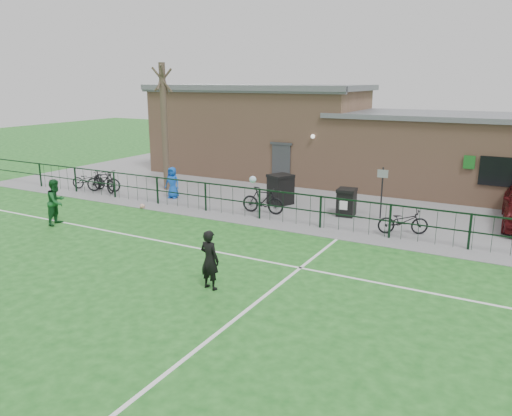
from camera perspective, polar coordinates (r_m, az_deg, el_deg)
The scene contains 20 objects.
ground at distance 12.25m, azimuth -11.58°, elevation -11.06°, with size 90.00×90.00×0.00m, color #1A5A1C.
paving_strip at distance 23.59m, azimuth 10.02°, elevation 1.47°, with size 34.00×13.00×0.02m, color slate.
pitch_line_touch at distance 18.45m, azimuth 4.20°, elevation -2.00°, with size 28.00×0.10×0.01m, color white.
pitch_line_mid at distance 15.25m, azimuth -1.82°, elevation -5.54°, with size 28.00×0.10×0.01m, color white.
pitch_line_perp at distance 11.17m, azimuth -3.49°, elevation -13.39°, with size 0.10×16.00×0.01m, color white.
perimeter_fence at distance 18.47m, azimuth 4.50°, elevation -0.07°, with size 28.00×0.10×1.20m, color black.
bare_tree at distance 24.37m, azimuth -10.42°, elevation 8.99°, with size 0.30×0.30×6.00m, color #46372A.
wheelie_bin_left at distance 21.39m, azimuth 2.82°, elevation 2.03°, with size 0.80×0.90×1.21m, color black.
wheelie_bin_right at distance 19.89m, azimuth 10.30°, elevation 0.54°, with size 0.66×0.74×0.99m, color black.
sign_post at distance 19.62m, azimuth 14.17°, elevation 1.65°, with size 0.06×0.06×2.00m, color black.
bicycle_a at distance 25.78m, azimuth -18.59°, elevation 3.06°, with size 0.59×1.70×0.89m, color black.
bicycle_b at distance 24.87m, azimuth -17.04°, elevation 2.96°, with size 0.49×1.72×1.03m, color black.
bicycle_c at distance 24.93m, azimuth -17.00°, elevation 3.03°, with size 0.71×2.03×1.07m, color black.
bicycle_d at distance 19.90m, azimuth 0.79°, elevation 0.89°, with size 0.50×1.77×1.06m, color black.
bicycle_e at distance 17.99m, azimuth 16.45°, elevation -1.45°, with size 0.60×1.72×0.90m, color black.
spectator_child at distance 22.79m, azimuth -9.53°, elevation 2.88°, with size 0.69×0.45×1.41m, color blue.
goalkeeper_kick at distance 12.86m, azimuth -5.14°, elevation -5.57°, with size 1.05×3.72×2.32m.
outfield_player at distance 19.83m, azimuth -21.86°, elevation 0.66°, with size 0.82×0.64×1.70m, color #185425.
ball_ground at distance 21.32m, azimuth -12.86°, elevation 0.20°, with size 0.21×0.21×0.21m, color white.
clubhouse at distance 26.31m, azimuth 10.56°, elevation 7.66°, with size 24.25×5.40×4.96m.
Camera 1 is at (7.34, -8.31, 5.21)m, focal length 35.00 mm.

